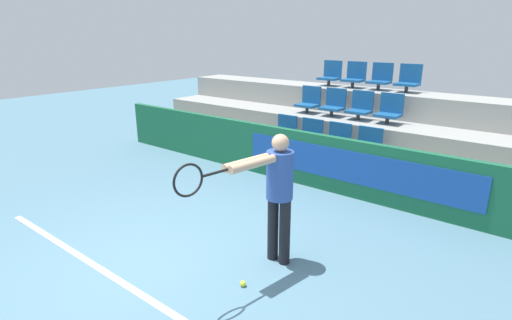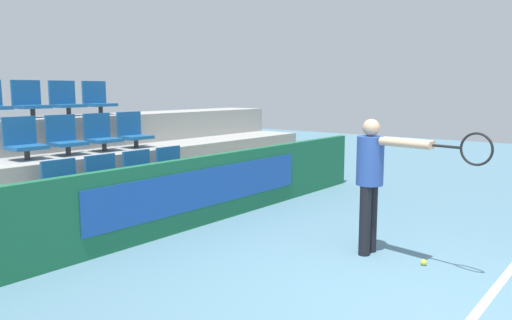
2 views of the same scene
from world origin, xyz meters
name	(u,v)px [view 1 (image 1 of 2)]	position (x,y,z in m)	size (l,w,h in m)	color
ground_plane	(144,268)	(0.00, 0.00, 0.00)	(30.00, 30.00, 0.00)	slate
court_baseline	(120,281)	(0.00, -0.32, 0.00)	(5.21, 0.08, 0.01)	white
barrier_wall	(306,159)	(0.03, 3.47, 0.48)	(9.66, 0.14, 0.96)	#19603D
bleacher_tier_front	(319,164)	(0.00, 4.01, 0.24)	(9.26, 0.90, 0.49)	#9E9E99
bleacher_tier_middle	(342,142)	(0.00, 4.91, 0.49)	(9.26, 0.90, 0.98)	#9E9E99
bleacher_tier_back	(361,123)	(0.00, 5.81, 0.73)	(9.26, 0.90, 1.46)	#9E9E99
stadium_chair_0	(285,131)	(-0.88, 4.12, 0.73)	(0.44, 0.37, 0.55)	#333333
stadium_chair_1	(310,135)	(-0.29, 4.12, 0.73)	(0.44, 0.37, 0.55)	#333333
stadium_chair_2	(337,140)	(0.29, 4.12, 0.73)	(0.44, 0.37, 0.55)	#333333
stadium_chair_3	(368,145)	(0.88, 4.12, 0.73)	(0.44, 0.37, 0.55)	#333333
stadium_chair_4	(309,101)	(-0.88, 5.03, 1.22)	(0.44, 0.37, 0.55)	#333333
stadium_chair_5	(334,104)	(-0.29, 5.03, 1.22)	(0.44, 0.37, 0.55)	#333333
stadium_chair_6	(360,107)	(0.29, 5.03, 1.22)	(0.44, 0.37, 0.55)	#333333
stadium_chair_7	(389,110)	(0.88, 5.03, 1.22)	(0.44, 0.37, 0.55)	#333333
stadium_chair_8	(331,75)	(-0.88, 5.93, 1.71)	(0.44, 0.37, 0.55)	#333333
stadium_chair_9	(354,76)	(-0.29, 5.93, 1.71)	(0.44, 0.37, 0.55)	#333333
stadium_chair_10	(380,78)	(0.29, 5.93, 1.71)	(0.44, 0.37, 0.55)	#333333
stadium_chair_11	(408,80)	(0.88, 5.93, 1.71)	(0.44, 0.37, 0.55)	#333333
tennis_player	(275,188)	(1.10, 1.03, 0.95)	(0.39, 1.49, 1.55)	black
tennis_ball	(243,284)	(1.12, 0.45, 0.03)	(0.07, 0.07, 0.07)	#CCDB33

